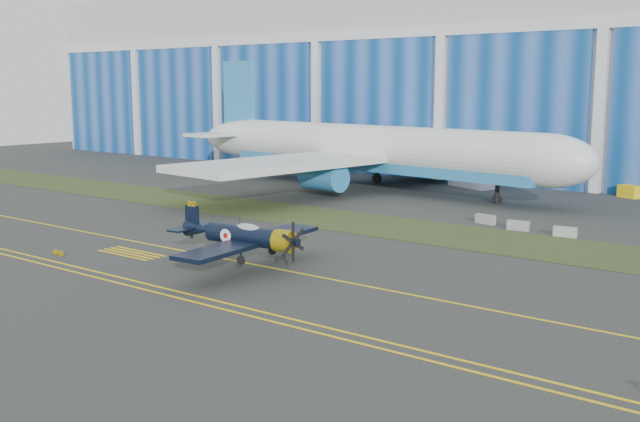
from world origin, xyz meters
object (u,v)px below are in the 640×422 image
Objects in this scene: jetliner at (373,98)px; tug at (630,191)px; warbird at (244,236)px; shipping_container at (472,176)px.

tug is (28.89, 11.89, -10.91)m from jetliner.
warbird is 46.38m from jetliner.
shipping_container is (-7.24, 51.21, -1.04)m from warbird.
warbird reaches higher than shipping_container.
jetliner is 29.04× the size of tug.
jetliner reaches higher than tug.
tug is at bearing 29.30° from jetliner.
jetliner is at bearing 106.83° from warbird.
tug is at bearing 33.38° from shipping_container.
warbird is 51.73m from shipping_container.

